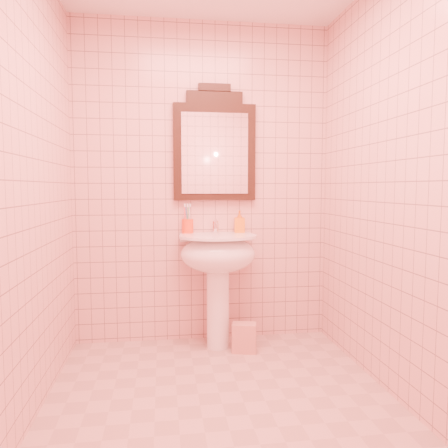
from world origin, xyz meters
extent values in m
plane|color=tan|center=(0.00, 0.00, 0.00)|extent=(2.20, 2.20, 0.00)
cube|color=#E1A69D|center=(0.00, 1.10, 1.25)|extent=(2.00, 0.02, 2.50)
cylinder|color=white|center=(0.09, 0.88, 0.35)|extent=(0.17, 0.17, 0.70)
ellipsoid|color=white|center=(0.09, 0.86, 0.72)|extent=(0.56, 0.46, 0.28)
cube|color=white|center=(0.09, 1.03, 0.83)|extent=(0.56, 0.15, 0.05)
cylinder|color=white|center=(0.09, 0.86, 0.85)|extent=(0.58, 0.58, 0.02)
cylinder|color=white|center=(0.09, 1.03, 0.91)|extent=(0.04, 0.04, 0.09)
cylinder|color=white|center=(0.09, 0.97, 0.94)|extent=(0.02, 0.10, 0.02)
cylinder|color=white|center=(0.09, 0.92, 0.93)|extent=(0.02, 0.02, 0.04)
cube|color=white|center=(0.09, 1.04, 0.96)|extent=(0.02, 0.07, 0.01)
cube|color=black|center=(0.09, 1.08, 1.49)|extent=(0.64, 0.05, 0.75)
cube|color=black|center=(0.09, 1.08, 1.91)|extent=(0.44, 0.05, 0.09)
cube|color=black|center=(0.09, 1.08, 1.98)|extent=(0.25, 0.05, 0.06)
cube|color=white|center=(0.09, 1.05, 1.48)|extent=(0.52, 0.01, 0.62)
cylinder|color=red|center=(-0.13, 1.03, 0.92)|extent=(0.09, 0.09, 0.11)
cylinder|color=silver|center=(-0.11, 1.03, 0.97)|extent=(0.01, 0.01, 0.21)
cylinder|color=#338CD8|center=(-0.13, 1.05, 0.97)|extent=(0.01, 0.01, 0.21)
cylinder|color=#E5334C|center=(-0.15, 1.03, 0.97)|extent=(0.01, 0.01, 0.21)
cylinder|color=#3FBF59|center=(-0.13, 1.01, 0.97)|extent=(0.01, 0.01, 0.21)
imported|color=orange|center=(0.28, 1.02, 0.95)|extent=(0.09, 0.09, 0.17)
cube|color=tan|center=(0.27, 0.75, 0.11)|extent=(0.20, 0.16, 0.22)
camera|label=1|loc=(-0.32, -2.35, 1.22)|focal=35.00mm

